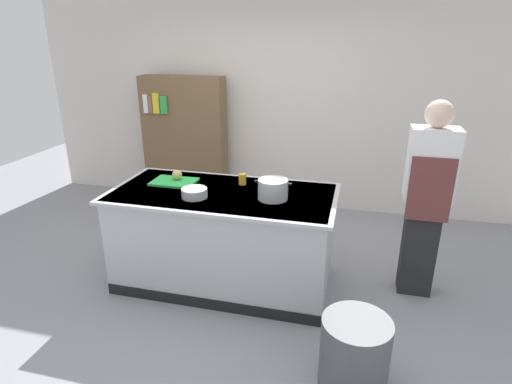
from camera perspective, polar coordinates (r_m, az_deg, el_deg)
ground_plane at (r=4.05m, az=-4.22°, el=-12.00°), size 10.00×10.00×0.00m
back_wall at (r=5.48m, az=2.39°, el=13.56°), size 6.40×0.12×3.00m
counter_island at (r=3.82m, az=-4.40°, el=-6.12°), size 1.98×0.98×0.90m
cutting_board at (r=3.93m, az=-11.17°, el=1.39°), size 0.40×0.28×0.02m
onion at (r=3.94m, az=-10.77°, el=2.33°), size 0.09×0.09×0.09m
stock_pot at (r=3.45m, az=2.34°, el=0.37°), size 0.32×0.25×0.17m
mixing_bowl at (r=3.54m, az=-8.44°, el=-0.12°), size 0.22×0.22×0.08m
juice_cup at (r=3.80m, az=-1.87°, el=1.77°), size 0.07×0.07×0.10m
trash_bin at (r=2.96m, az=13.33°, el=-20.75°), size 0.45×0.45×0.50m
person_chef at (r=3.76m, az=22.34°, el=-0.64°), size 0.38×0.25×1.72m
bookshelf at (r=5.66m, az=-9.71°, el=6.83°), size 1.10×0.31×1.70m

